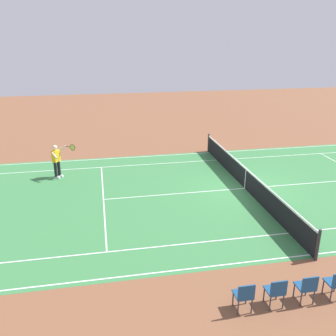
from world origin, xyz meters
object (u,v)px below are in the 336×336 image
Objects in this scene: tennis_net at (246,178)px; spectator_chair_4 at (276,291)px; tennis_player_near at (57,159)px; spectator_chair_5 at (244,295)px; spectator_chair_3 at (307,286)px.

tennis_net is 7.84m from spectator_chair_4.
tennis_player_near is 11.88m from spectator_chair_5.
spectator_chair_4 is (-6.26, 10.57, -0.41)m from tennis_player_near.
tennis_player_near reaches higher than spectator_chair_4.
tennis_net is 13.30× the size of spectator_chair_5.
spectator_chair_3 is at bearing 79.64° from tennis_net.
tennis_net is at bearing -112.33° from spectator_chair_5.
spectator_chair_4 is (2.23, 7.51, 0.03)m from tennis_net.
spectator_chair_3 is 1.71m from spectator_chair_5.
tennis_player_near is 1.93× the size of spectator_chair_5.
spectator_chair_5 is at bearing 0.00° from spectator_chair_4.
spectator_chair_4 is (0.86, 0.00, 0.00)m from spectator_chair_3.
spectator_chair_3 is (-7.12, 10.57, -0.41)m from tennis_player_near.
tennis_player_near is 1.93× the size of spectator_chair_4.
spectator_chair_3 and spectator_chair_4 have the same top height.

